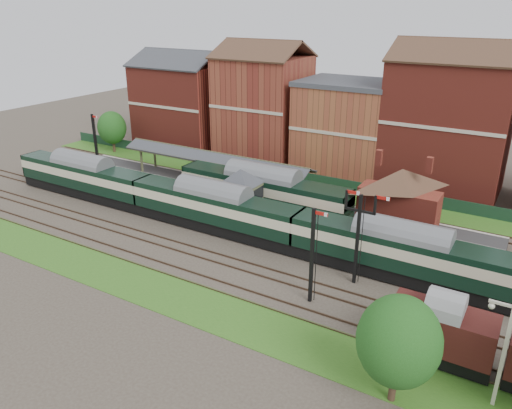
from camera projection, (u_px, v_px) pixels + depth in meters
The scene contains 19 objects.
ground at pixel (249, 239), 50.06m from camera, with size 160.00×160.00×0.00m, color #473D33.
grass_back at pixel (316, 191), 62.77m from camera, with size 90.00×4.50×0.06m, color #2D6619.
grass_front at pixel (172, 295), 40.51m from camera, with size 90.00×5.00×0.06m, color #2D6619.
fence at pixel (322, 181), 64.09m from camera, with size 90.00×0.12×1.50m, color #193823.
platform at pixel (256, 196), 60.00m from camera, with size 55.00×3.40×1.00m, color #2D2D2D.
signal_box at pixel (241, 194), 52.87m from camera, with size 5.40×5.40×6.00m.
brick_hut at pixel (309, 228), 49.82m from camera, with size 3.20×2.64×2.94m.
station_building at pixel (400, 195), 50.62m from camera, with size 8.10×8.10×5.90m.
canopy at pixel (214, 156), 61.32m from camera, with size 26.00×3.89×4.08m.
semaphore_bracket at pixel (358, 233), 40.61m from camera, with size 3.60×0.25×8.18m.
semaphore_platform_end at pixel (95, 142), 69.11m from camera, with size 1.23×0.25×8.00m.
semaphore_siding at pixel (312, 255), 38.17m from camera, with size 1.23×0.25×8.00m.
yard_lamp at pixel (505, 350), 28.01m from camera, with size 2.60×0.22×7.00m.
town_backdrop at pixel (345, 122), 67.39m from camera, with size 69.00×10.00×16.00m.
dmu_train at pixel (214, 207), 51.12m from camera, with size 57.75×3.03×4.44m.
platform_railcar at pixel (263, 191), 55.24m from camera, with size 20.24×3.19×4.66m.
goods_van_a at pixel (442, 331), 32.42m from camera, with size 6.59×2.86×4.00m.
tree_far at pixel (399, 341), 28.26m from camera, with size 4.83×4.83×7.05m.
tree_back at pixel (112, 128), 77.79m from camera, with size 4.44×4.44×6.48m.
Camera 1 is at (23.73, -38.31, 22.10)m, focal length 35.00 mm.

